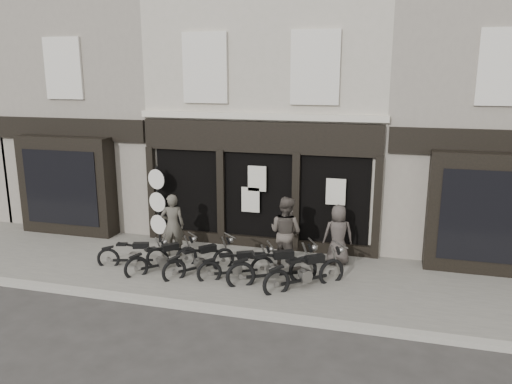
% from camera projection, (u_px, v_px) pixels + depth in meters
% --- Properties ---
extents(ground_plane, '(90.00, 90.00, 0.00)m').
position_uv_depth(ground_plane, '(228.00, 289.00, 12.47)').
color(ground_plane, '#2D2B28').
rests_on(ground_plane, ground).
extents(pavement, '(30.00, 4.20, 0.12)m').
position_uv_depth(pavement, '(238.00, 273.00, 13.30)').
color(pavement, '#615D55').
rests_on(pavement, ground_plane).
extents(kerb, '(30.00, 0.25, 0.13)m').
position_uv_depth(kerb, '(210.00, 309.00, 11.28)').
color(kerb, gray).
rests_on(kerb, ground_plane).
extents(central_building, '(7.30, 6.22, 8.34)m').
position_uv_depth(central_building, '(281.00, 108.00, 17.10)').
color(central_building, '#B4AA9A').
rests_on(central_building, ground).
extents(neighbour_left, '(5.60, 6.73, 8.34)m').
position_uv_depth(neighbour_left, '(116.00, 106.00, 18.70)').
color(neighbour_left, gray).
rests_on(neighbour_left, ground).
extents(neighbour_right, '(5.60, 6.73, 8.34)m').
position_uv_depth(neighbour_right, '(481.00, 113.00, 15.42)').
color(neighbour_right, gray).
rests_on(neighbour_right, ground).
extents(motorcycle_0, '(1.90, 0.82, 0.94)m').
position_uv_depth(motorcycle_0, '(134.00, 257.00, 13.61)').
color(motorcycle_0, black).
rests_on(motorcycle_0, ground).
extents(motorcycle_1, '(1.58, 1.66, 0.99)m').
position_uv_depth(motorcycle_1, '(163.00, 261.00, 13.27)').
color(motorcycle_1, black).
rests_on(motorcycle_1, ground).
extents(motorcycle_2, '(1.57, 1.75, 1.01)m').
position_uv_depth(motorcycle_2, '(200.00, 263.00, 13.08)').
color(motorcycle_2, black).
rests_on(motorcycle_2, ground).
extents(motorcycle_3, '(1.85, 1.22, 0.97)m').
position_uv_depth(motorcycle_3, '(237.00, 268.00, 12.79)').
color(motorcycle_3, black).
rests_on(motorcycle_3, ground).
extents(motorcycle_4, '(2.16, 1.41, 1.14)m').
position_uv_depth(motorcycle_4, '(273.00, 270.00, 12.48)').
color(motorcycle_4, black).
rests_on(motorcycle_4, ground).
extents(motorcycle_5, '(1.89, 1.71, 1.10)m').
position_uv_depth(motorcycle_5, '(306.00, 275.00, 12.21)').
color(motorcycle_5, black).
rests_on(motorcycle_5, ground).
extents(man_left, '(0.77, 0.64, 1.82)m').
position_uv_depth(man_left, '(173.00, 225.00, 14.21)').
color(man_left, '#4A463D').
rests_on(man_left, pavement).
extents(man_centre, '(1.16, 1.04, 1.96)m').
position_uv_depth(man_centre, '(286.00, 232.00, 13.35)').
color(man_centre, '#49413A').
rests_on(man_centre, pavement).
extents(man_right, '(0.93, 0.73, 1.67)m').
position_uv_depth(man_right, '(338.00, 235.00, 13.62)').
color(man_right, '#3F3834').
rests_on(man_right, pavement).
extents(advert_sign_post, '(0.61, 0.39, 2.52)m').
position_uv_depth(advert_sign_post, '(158.00, 208.00, 15.26)').
color(advert_sign_post, black).
rests_on(advert_sign_post, ground).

